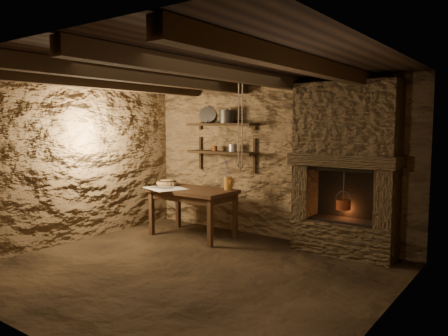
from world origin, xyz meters
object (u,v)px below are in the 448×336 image
Objects in this scene: wooden_bowl at (167,183)px; red_pot at (343,204)px; work_table at (193,211)px; stoneware_jug at (228,177)px; iron_stockpot at (227,117)px.

wooden_bowl is 2.87m from red_pot.
red_pot is (2.26, 0.43, 0.29)m from work_table.
iron_stockpot is at bearing 119.91° from stoneware_jug.
work_table is at bearing -3.47° from wooden_bowl.
stoneware_jug reaches higher than red_pot.
stoneware_jug is 0.99m from iron_stockpot.
stoneware_jug is at bearing 11.20° from wooden_bowl.
red_pot is at bearing 7.89° from wooden_bowl.
work_table is 0.70m from wooden_bowl.
iron_stockpot reaches higher than stoneware_jug.
stoneware_jug is 1.30× the size of wooden_bowl.
stoneware_jug is 1.78m from red_pot.
wooden_bowl is (-0.58, 0.04, 0.39)m from work_table.
iron_stockpot is at bearing 176.56° from red_pot.
stoneware_jug is 0.84× the size of red_pot.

